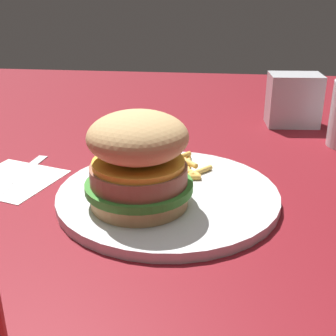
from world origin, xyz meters
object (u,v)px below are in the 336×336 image
Objects in this scene: fork at (12,178)px; napkin at (13,180)px; napkin_dispenser at (294,100)px; sandwich at (143,160)px; fries_pile at (183,166)px; plate at (168,195)px.

napkin is at bearing 83.19° from fork.
fork is at bearing 31.86° from napkin_dispenser.
napkin_dispenser is at bearing 59.16° from sandwich.
sandwich reaches higher than napkin_dispenser.
fries_pile is 0.31m from napkin_dispenser.
plate is at bearing -9.06° from napkin.
sandwich is 1.48× the size of fries_pile.
fork is (-0.22, -0.03, -0.01)m from fries_pile.
fork is at bearing -171.51° from fries_pile.
sandwich is 0.70× the size of fork.
sandwich reaches higher than napkin.
fries_pile is 0.23m from napkin.
napkin is 0.50m from napkin_dispenser.
fries_pile is at bearing 8.49° from fork.
napkin_dispenser is (0.40, 0.29, 0.04)m from fork.
plate is at bearing 56.18° from sandwich.
sandwich reaches higher than plate.
plate is 0.07m from sandwich.
sandwich reaches higher than fries_pile.
sandwich is at bearing -123.82° from plate.
sandwich is (-0.02, -0.04, 0.06)m from plate.
fork is (-0.19, 0.07, -0.06)m from sandwich.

